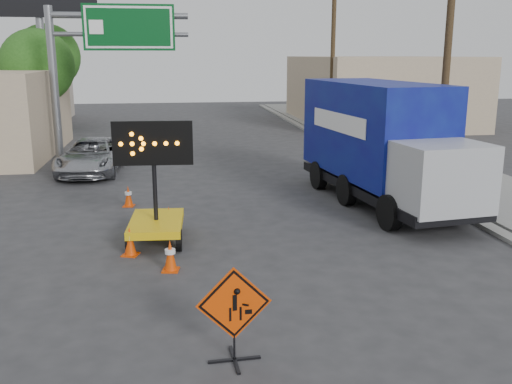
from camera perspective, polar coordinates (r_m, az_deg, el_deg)
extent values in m
plane|color=#2D2D30|center=(10.11, 0.85, -14.28)|extent=(100.00, 100.00, 0.00)
cube|color=gray|center=(25.77, 11.21, 2.88)|extent=(0.40, 60.00, 0.12)
cube|color=gray|center=(26.63, 15.88, 3.00)|extent=(4.00, 60.00, 0.15)
cube|color=tan|center=(41.50, 11.97, 9.93)|extent=(10.00, 14.00, 4.60)
cylinder|color=slate|center=(27.31, -19.53, 10.03)|extent=(0.36, 0.36, 6.80)
cylinder|color=slate|center=(26.94, -13.51, 16.78)|extent=(6.00, 0.28, 0.28)
cylinder|color=slate|center=(26.90, -13.41, 15.08)|extent=(6.00, 0.20, 0.20)
cube|color=#054117|center=(26.77, -12.58, 15.78)|extent=(4.00, 0.10, 2.00)
cube|color=silver|center=(26.70, -12.59, 15.78)|extent=(3.80, 0.01, 1.80)
cylinder|color=slate|center=(35.51, -20.55, 12.37)|extent=(0.44, 0.44, 9.00)
cylinder|color=#40301B|center=(21.07, 18.54, 12.28)|extent=(0.26, 0.26, 9.00)
cylinder|color=#40301B|center=(34.16, 7.67, 13.08)|extent=(0.26, 0.26, 9.00)
cylinder|color=#40301B|center=(31.64, -20.65, 7.09)|extent=(0.28, 0.28, 3.25)
sphere|color=#204E16|center=(31.50, -21.05, 11.69)|extent=(3.71, 3.71, 3.71)
cylinder|color=#40301B|center=(39.64, -19.79, 8.54)|extent=(0.28, 0.28, 3.58)
sphere|color=#204E16|center=(39.53, -20.12, 12.60)|extent=(4.10, 4.10, 4.10)
cube|color=black|center=(9.41, -2.17, -16.41)|extent=(0.84, 0.10, 0.04)
cube|color=black|center=(9.41, -2.17, -16.41)|extent=(0.10, 0.84, 0.04)
cylinder|color=black|center=(9.26, -2.18, -14.76)|extent=(0.03, 0.03, 0.65)
cube|color=#D63C04|center=(8.97, -2.22, -11.07)|extent=(1.19, 0.08, 1.19)
cube|color=black|center=(8.97, -2.22, -11.07)|extent=(1.11, 0.06, 1.11)
cube|color=gold|center=(14.91, -9.93, -3.10)|extent=(1.46, 2.28, 0.20)
cylinder|color=black|center=(14.61, -10.13, 1.66)|extent=(0.11, 0.11, 2.42)
cube|color=black|center=(14.46, -10.27, 4.86)|extent=(1.98, 0.24, 1.10)
imported|color=#A4A5AB|center=(24.27, -16.08, 3.49)|extent=(2.66, 5.16, 1.39)
cube|color=black|center=(18.80, 12.51, 0.59)|extent=(3.37, 8.27, 0.30)
cube|color=#0A0866|center=(19.24, 11.92, 6.23)|extent=(3.25, 6.49, 3.01)
cube|color=#9EA0A5|center=(15.72, 16.85, 1.37)|extent=(2.51, 2.08, 1.81)
cube|color=#D63C04|center=(13.05, -8.52, -7.72)|extent=(0.42, 0.42, 0.03)
cone|color=#D63C04|center=(12.93, -8.57, -6.23)|extent=(0.28, 0.28, 0.69)
cylinder|color=silver|center=(12.90, -8.59, -5.89)|extent=(0.23, 0.23, 0.10)
cube|color=#D63C04|center=(14.19, -12.43, -6.13)|extent=(0.47, 0.47, 0.03)
cone|color=#D63C04|center=(14.08, -12.50, -4.75)|extent=(0.28, 0.28, 0.69)
cylinder|color=silver|center=(14.05, -12.52, -4.43)|extent=(0.23, 0.23, 0.10)
cube|color=#D63C04|center=(15.98, -8.66, -3.73)|extent=(0.39, 0.39, 0.03)
cone|color=#D63C04|center=(15.88, -8.70, -2.58)|extent=(0.26, 0.26, 0.64)
cylinder|color=silver|center=(15.86, -8.71, -2.32)|extent=(0.22, 0.22, 0.09)
cube|color=#D63C04|center=(18.70, -12.59, -1.35)|extent=(0.39, 0.39, 0.03)
cone|color=#D63C04|center=(18.62, -12.65, -0.35)|extent=(0.26, 0.26, 0.64)
cylinder|color=silver|center=(18.60, -12.66, -0.13)|extent=(0.22, 0.22, 0.09)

